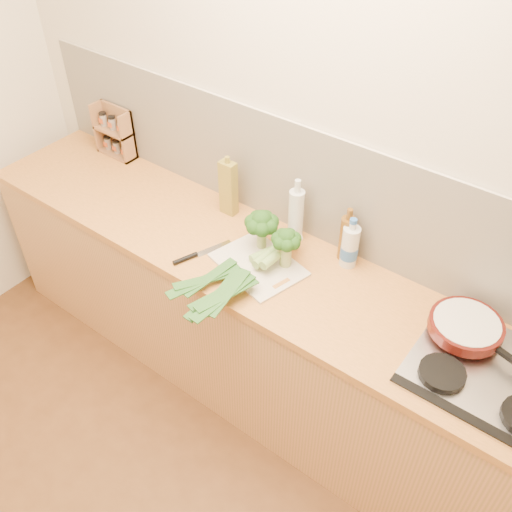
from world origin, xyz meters
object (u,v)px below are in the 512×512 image
Objects in this scene: gas_hob at (494,375)px; skillet at (467,326)px; chefs_knife at (193,256)px; spice_rack at (116,134)px; chopping_board at (258,265)px.

skillet reaches higher than gas_hob.
spice_rack is (-0.92, 0.41, 0.12)m from chefs_knife.
spice_rack reaches higher than chopping_board.
skillet is (-0.16, 0.12, 0.05)m from gas_hob.
chefs_knife is at bearing -138.62° from chopping_board.
chopping_board is 0.89m from skillet.
skillet is at bearing -3.65° from spice_rack.
chopping_board is at bearing -178.22° from gas_hob.
spice_rack is (-1.19, 0.28, 0.12)m from chopping_board.
chefs_knife is at bearing -150.70° from skillet.
gas_hob is at bearing -20.47° from skillet.
chopping_board is 1.22m from spice_rack.
spice_rack reaches higher than chefs_knife.
gas_hob is at bearing -6.35° from spice_rack.
skillet is 2.07m from spice_rack.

